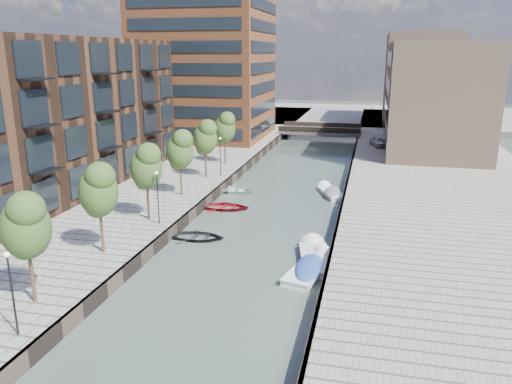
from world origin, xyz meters
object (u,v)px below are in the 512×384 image
(tree_4, at_px, (180,149))
(sloop_2, at_px, (226,209))
(tree_5, at_px, (205,136))
(motorboat_2, at_px, (315,257))
(bridge, at_px, (321,130))
(motorboat_3, at_px, (311,268))
(tree_2, at_px, (98,189))
(sloop_3, at_px, (234,192))
(tree_3, at_px, (146,165))
(tree_6, at_px, (225,127))
(sloop_4, at_px, (198,239))
(tree_1, at_px, (25,224))
(car, at_px, (378,142))
(motorboat_4, at_px, (331,193))

(tree_4, distance_m, sloop_2, 6.83)
(tree_5, relative_size, motorboat_2, 1.00)
(bridge, distance_m, motorboat_2, 49.96)
(tree_4, xyz_separation_m, motorboat_3, (13.49, -11.73, -5.09))
(tree_2, relative_size, sloop_3, 1.32)
(tree_3, distance_m, motorboat_3, 15.17)
(bridge, height_order, tree_4, tree_4)
(sloop_2, xyz_separation_m, motorboat_2, (9.17, -9.41, 0.11))
(tree_6, bearing_deg, tree_5, -90.00)
(tree_4, bearing_deg, sloop_4, -61.19)
(motorboat_3, bearing_deg, tree_5, 125.76)
(motorboat_3, bearing_deg, tree_2, -170.45)
(tree_6, distance_m, motorboat_2, 27.75)
(bridge, distance_m, tree_4, 41.08)
(tree_1, relative_size, car, 1.49)
(tree_1, bearing_deg, bridge, 82.07)
(sloop_4, bearing_deg, car, -22.83)
(motorboat_2, height_order, motorboat_4, motorboat_2)
(sloop_4, xyz_separation_m, car, (13.29, 37.45, 1.68))
(tree_6, bearing_deg, sloop_3, -68.24)
(motorboat_2, bearing_deg, bridge, 95.70)
(bridge, bearing_deg, tree_4, -102.00)
(tree_2, bearing_deg, motorboat_4, 57.79)
(sloop_4, bearing_deg, motorboat_2, -104.19)
(sloop_2, xyz_separation_m, sloop_3, (-0.85, 5.68, 0.00))
(tree_6, relative_size, motorboat_2, 1.00)
(bridge, distance_m, tree_6, 27.63)
(tree_1, height_order, sloop_2, tree_1)
(sloop_2, height_order, sloop_4, sloop_2)
(tree_3, xyz_separation_m, motorboat_4, (13.10, 13.79, -5.11))
(tree_1, distance_m, motorboat_4, 31.14)
(tree_3, distance_m, car, 40.71)
(tree_1, relative_size, sloop_4, 1.46)
(tree_1, relative_size, motorboat_4, 1.18)
(tree_4, bearing_deg, motorboat_4, 27.39)
(tree_3, distance_m, tree_5, 14.00)
(sloop_4, height_order, motorboat_2, motorboat_2)
(tree_6, relative_size, motorboat_3, 1.05)
(tree_3, xyz_separation_m, car, (17.66, 36.50, -3.63))
(bridge, relative_size, tree_1, 2.18)
(sloop_2, relative_size, motorboat_3, 0.76)
(motorboat_2, bearing_deg, tree_1, -139.98)
(tree_2, bearing_deg, sloop_4, 54.15)
(tree_3, relative_size, tree_4, 1.00)
(tree_4, xyz_separation_m, car, (17.66, 29.50, -3.63))
(tree_2, bearing_deg, tree_1, -90.00)
(tree_5, height_order, sloop_2, tree_5)
(tree_4, distance_m, car, 34.58)
(tree_4, bearing_deg, motorboat_3, -41.02)
(motorboat_3, xyz_separation_m, car, (4.17, 41.23, 1.46))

